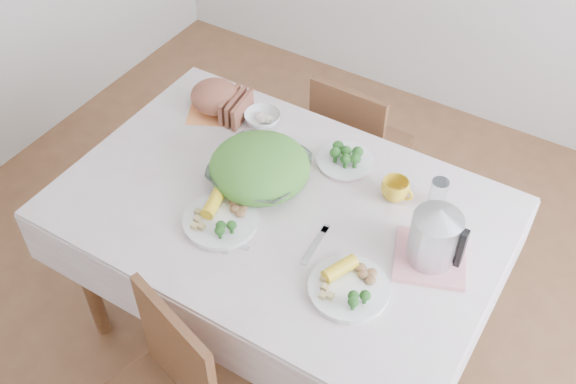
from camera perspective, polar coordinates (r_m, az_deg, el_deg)
The scene contains 18 objects.
floor at distance 2.90m, azimuth -0.55°, elevation -11.55°, with size 3.60×3.60×0.00m, color brown.
dining_table at distance 2.60m, azimuth -0.61°, elevation -7.02°, with size 1.40×0.90×0.75m, color brown.
tablecloth at distance 2.31m, azimuth -0.68°, elevation -1.23°, with size 1.50×1.00×0.01m, color beige.
chair_far at distance 3.05m, azimuth 6.28°, elevation 4.88°, with size 0.37×0.37×0.81m, color brown.
salad_bowl at distance 2.36m, azimuth -2.41°, elevation 1.70°, with size 0.34×0.34×0.08m, color white.
dinner_plate_left at distance 2.25m, azimuth -5.71°, elevation -2.45°, with size 0.25×0.25×0.02m, color white.
dinner_plate_right at distance 2.07m, azimuth 5.16°, elevation -8.12°, with size 0.25×0.25×0.02m, color white.
broccoli_plate at distance 2.46m, azimuth 4.86°, elevation 2.61°, with size 0.21×0.21×0.02m, color beige.
napkin at distance 2.71m, azimuth -6.07°, elevation 7.02°, with size 0.21×0.21×0.00m, color #FF914C.
bread_loaf at distance 2.67m, azimuth -6.16°, elevation 7.96°, with size 0.20×0.19×0.12m, color brown.
fruit_bowl at distance 2.62m, azimuth -2.17°, elevation 6.24°, with size 0.14×0.14×0.04m, color white.
yellow_mug at distance 2.33m, azimuth 9.06°, elevation 0.21°, with size 0.10×0.10×0.08m, color gold.
glass_tumbler at distance 2.31m, azimuth 12.63°, elevation -0.01°, with size 0.06×0.06×0.11m, color white.
pink_tray at distance 2.19m, azimuth 11.91°, elevation -5.48°, with size 0.22×0.22×0.02m, color pink.
electric_kettle at distance 2.10m, azimuth 12.36°, elevation -3.52°, with size 0.16×0.16×0.22m, color #B2B5BA.
fork_left at distance 2.22m, azimuth -5.26°, elevation -3.54°, with size 0.02×0.17×0.00m, color silver.
fork_right at distance 2.18m, azimuth 2.30°, elevation -4.52°, with size 0.02×0.18×0.00m, color silver.
knife at distance 2.20m, azimuth -5.33°, elevation -4.15°, with size 0.02×0.17×0.00m, color silver.
Camera 1 is at (0.85, -1.34, 2.43)m, focal length 42.00 mm.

